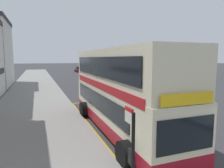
{
  "coord_description": "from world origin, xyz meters",
  "views": [
    {
      "loc": [
        -6.66,
        -3.07,
        3.94
      ],
      "look_at": [
        -2.36,
        8.59,
        2.35
      ],
      "focal_mm": 32.59,
      "sensor_mm": 36.0,
      "label": 1
    }
  ],
  "objects_px": {
    "bus_stop_sign": "(132,149)",
    "parked_car_maroon_behind": "(79,69)",
    "parked_car_black_distant": "(87,73)",
    "double_decker_bus": "(119,92)",
    "parked_car_black_ahead": "(105,79)"
  },
  "relations": [
    {
      "from": "bus_stop_sign",
      "to": "parked_car_maroon_behind",
      "type": "xyz_separation_m",
      "value": [
        9.12,
        53.25,
        -0.86
      ]
    },
    {
      "from": "parked_car_maroon_behind",
      "to": "parked_car_black_distant",
      "type": "height_order",
      "value": "same"
    },
    {
      "from": "double_decker_bus",
      "to": "parked_car_black_distant",
      "type": "distance_m",
      "value": 31.53
    },
    {
      "from": "double_decker_bus",
      "to": "parked_car_maroon_behind",
      "type": "distance_m",
      "value": 47.93
    },
    {
      "from": "parked_car_maroon_behind",
      "to": "parked_car_black_distant",
      "type": "bearing_deg",
      "value": -93.47
    },
    {
      "from": "parked_car_maroon_behind",
      "to": "parked_car_black_ahead",
      "type": "bearing_deg",
      "value": -91.09
    },
    {
      "from": "double_decker_bus",
      "to": "bus_stop_sign",
      "type": "relative_size",
      "value": 4.25
    },
    {
      "from": "double_decker_bus",
      "to": "parked_car_black_distant",
      "type": "relative_size",
      "value": 2.59
    },
    {
      "from": "bus_stop_sign",
      "to": "parked_car_maroon_behind",
      "type": "height_order",
      "value": "bus_stop_sign"
    },
    {
      "from": "double_decker_bus",
      "to": "bus_stop_sign",
      "type": "distance_m",
      "value": 6.22
    },
    {
      "from": "parked_car_maroon_behind",
      "to": "parked_car_black_ahead",
      "type": "distance_m",
      "value": 28.76
    },
    {
      "from": "double_decker_bus",
      "to": "parked_car_black_ahead",
      "type": "bearing_deg",
      "value": 73.83
    },
    {
      "from": "bus_stop_sign",
      "to": "parked_car_black_ahead",
      "type": "relative_size",
      "value": 0.61
    },
    {
      "from": "double_decker_bus",
      "to": "bus_stop_sign",
      "type": "height_order",
      "value": "double_decker_bus"
    },
    {
      "from": "bus_stop_sign",
      "to": "parked_car_black_distant",
      "type": "height_order",
      "value": "bus_stop_sign"
    }
  ]
}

